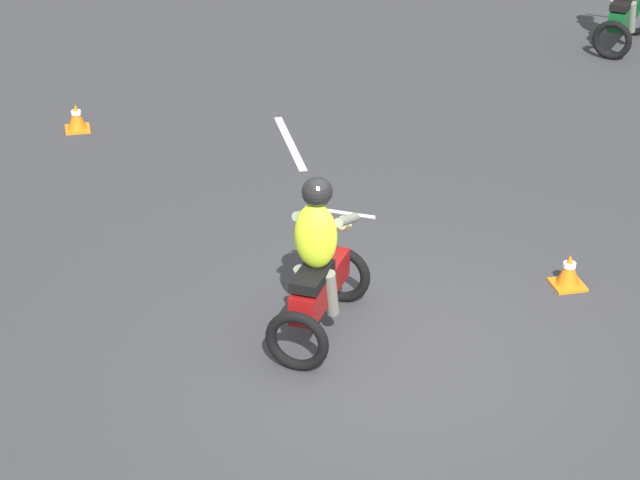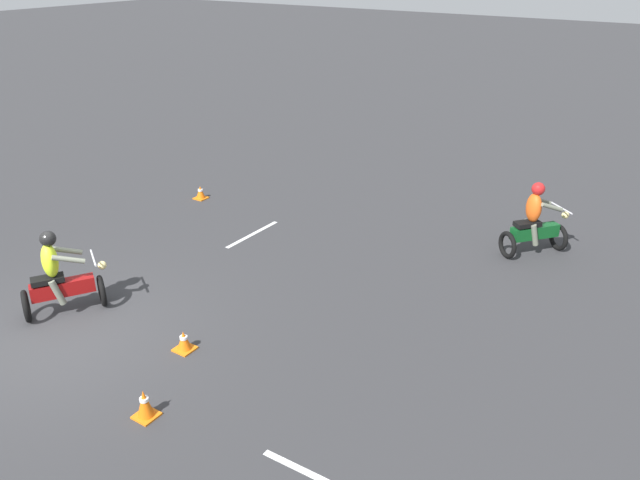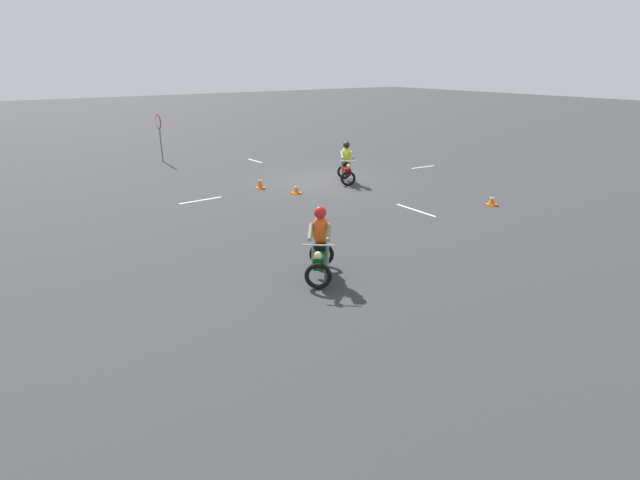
% 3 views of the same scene
% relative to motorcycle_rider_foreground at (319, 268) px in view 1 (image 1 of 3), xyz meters
% --- Properties ---
extents(ground_plane, '(120.00, 120.00, 0.00)m').
position_rel_motorcycle_rider_foreground_xyz_m(ground_plane, '(0.58, 0.56, -0.73)').
color(ground_plane, '#333335').
extents(motorcycle_rider_foreground, '(1.51, 1.24, 1.66)m').
position_rel_motorcycle_rider_foreground_xyz_m(motorcycle_rider_foreground, '(0.00, 0.00, 0.00)').
color(motorcycle_rider_foreground, black).
rests_on(motorcycle_rider_foreground, ground).
extents(motorcycle_rider_background, '(1.47, 1.35, 1.66)m').
position_rel_motorcycle_rider_foreground_xyz_m(motorcycle_rider_background, '(-7.20, 6.42, 0.00)').
color(motorcycle_rider_background, black).
rests_on(motorcycle_rider_background, ground).
extents(traffic_cone_near_left, '(0.32, 0.32, 0.36)m').
position_rel_motorcycle_rider_foreground_xyz_m(traffic_cone_near_left, '(-0.36, 2.67, -0.56)').
color(traffic_cone_near_left, orange).
rests_on(traffic_cone_near_left, ground).
extents(traffic_cone_far_right, '(0.32, 0.32, 0.36)m').
position_rel_motorcycle_rider_foreground_xyz_m(traffic_cone_far_right, '(-5.67, -1.95, -0.55)').
color(traffic_cone_far_right, orange).
rests_on(traffic_cone_far_right, ground).
extents(lane_stripe_w, '(1.78, 0.13, 0.01)m').
position_rel_motorcycle_rider_foreground_xyz_m(lane_stripe_w, '(-4.62, 0.67, -0.72)').
color(lane_stripe_w, silver).
rests_on(lane_stripe_w, ground).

